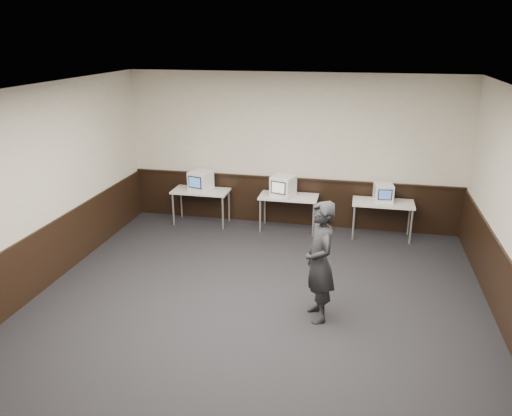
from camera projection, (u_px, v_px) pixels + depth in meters
The scene contains 14 objects.
floor at pixel (251, 320), 7.21m from camera, with size 8.00×8.00×0.00m, color black.
ceiling at pixel (250, 95), 6.15m from camera, with size 8.00×8.00×0.00m, color white.
back_wall at pixel (292, 151), 10.37m from camera, with size 7.00×7.00×0.00m, color beige.
left_wall at pixel (19, 199), 7.37m from camera, with size 8.00×8.00×0.00m, color beige.
wainscot_back at pixel (291, 202), 10.71m from camera, with size 6.98×0.04×1.00m, color black.
wainscot_left at pixel (32, 267), 7.73m from camera, with size 0.04×7.98×1.00m, color black.
wainscot_rail at pixel (291, 179), 10.52m from camera, with size 6.98×0.06×0.04m, color black.
desk_left at pixel (201, 193), 10.68m from camera, with size 1.20×0.60×0.75m.
desk_center at pixel (289, 199), 10.30m from camera, with size 1.20×0.60×0.75m.
desk_right at pixel (383, 205), 9.93m from camera, with size 1.20×0.60×0.75m.
emac_left at pixel (201, 181), 10.59m from camera, with size 0.51×0.53×0.42m.
emac_center at pixel (283, 186), 10.20m from camera, with size 0.54×0.55×0.43m.
emac_right at pixel (383, 193), 9.88m from camera, with size 0.41×0.43×0.36m.
person at pixel (320, 262), 6.99m from camera, with size 0.65×0.42×1.77m, color black.
Camera 1 is at (1.38, -6.11, 3.92)m, focal length 35.00 mm.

